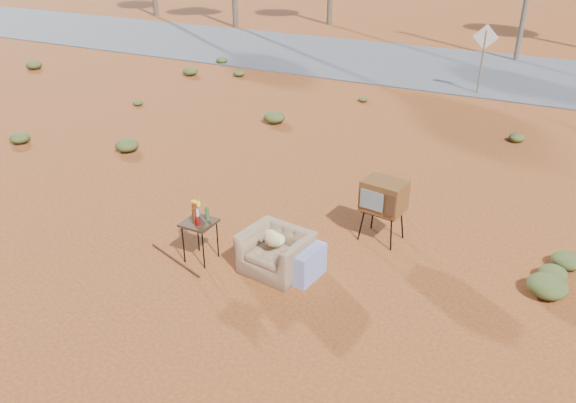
% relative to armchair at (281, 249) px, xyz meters
% --- Properties ---
extents(ground, '(140.00, 140.00, 0.00)m').
position_rel_armchair_xyz_m(ground, '(-0.57, -0.09, -0.42)').
color(ground, '#9A511E').
rests_on(ground, ground).
extents(highway, '(140.00, 7.00, 0.04)m').
position_rel_armchair_xyz_m(highway, '(-0.57, 14.91, -0.40)').
color(highway, '#565659').
rests_on(highway, ground).
extents(armchair, '(1.30, 0.80, 0.90)m').
position_rel_armchair_xyz_m(armchair, '(0.00, 0.00, 0.00)').
color(armchair, '#876749').
rests_on(armchair, ground).
extents(tv_unit, '(0.77, 0.65, 1.13)m').
position_rel_armchair_xyz_m(tv_unit, '(1.10, 1.69, 0.42)').
color(tv_unit, black).
rests_on(tv_unit, ground).
extents(side_table, '(0.51, 0.51, 1.01)m').
position_rel_armchair_xyz_m(side_table, '(-1.38, -0.26, 0.32)').
color(side_table, '#392714').
rests_on(side_table, ground).
extents(rusty_bar, '(1.31, 0.48, 0.04)m').
position_rel_armchair_xyz_m(rusty_bar, '(-1.72, -0.54, -0.40)').
color(rusty_bar, '#482013').
rests_on(rusty_bar, ground).
extents(road_sign, '(0.78, 0.06, 2.19)m').
position_rel_armchair_xyz_m(road_sign, '(0.93, 11.91, 1.08)').
color(road_sign, brown).
rests_on(road_sign, ground).
extents(scrub_patch, '(17.49, 8.07, 0.33)m').
position_rel_armchair_xyz_m(scrub_patch, '(-1.40, 4.32, -0.28)').
color(scrub_patch, '#4F5826').
rests_on(scrub_patch, ground).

